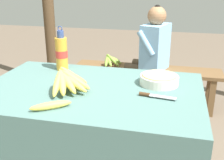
{
  "coord_description": "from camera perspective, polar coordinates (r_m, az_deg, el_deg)",
  "views": [
    {
      "loc": [
        0.45,
        -1.38,
        1.33
      ],
      "look_at": [
        0.11,
        0.05,
        0.79
      ],
      "focal_mm": 45.0,
      "sensor_mm": 36.0,
      "label": 1
    }
  ],
  "objects": [
    {
      "name": "water_bottle",
      "position": [
        1.87,
        -10.22,
        5.46
      ],
      "size": [
        0.08,
        0.08,
        0.29
      ],
      "color": "gold",
      "rests_on": "market_counter"
    },
    {
      "name": "serving_bowl",
      "position": [
        1.63,
        9.56,
        0.21
      ],
      "size": [
        0.22,
        0.22,
        0.06
      ],
      "color": "silver",
      "rests_on": "market_counter"
    },
    {
      "name": "loose_banana_front",
      "position": [
        1.34,
        -12.32,
        -5.09
      ],
      "size": [
        0.18,
        0.14,
        0.04
      ],
      "rotation": [
        0.0,
        0.0,
        0.63
      ],
      "color": "#E0C64C",
      "rests_on": "market_counter"
    },
    {
      "name": "banana_bunch_ripe",
      "position": [
        1.52,
        -8.86,
        0.15
      ],
      "size": [
        0.21,
        0.3,
        0.14
      ],
      "color": "#4C381E",
      "rests_on": "market_counter"
    },
    {
      "name": "wooden_bench",
      "position": [
        3.01,
        6.91,
        1.17
      ],
      "size": [
        1.55,
        0.32,
        0.42
      ],
      "color": "brown",
      "rests_on": "ground_plane"
    },
    {
      "name": "market_counter",
      "position": [
        1.74,
        -4.0,
        -13.17
      ],
      "size": [
        1.22,
        0.81,
        0.75
      ],
      "color": "#4C706B",
      "rests_on": "ground_plane"
    },
    {
      "name": "knife",
      "position": [
        1.46,
        8.1,
        -3.1
      ],
      "size": [
        0.19,
        0.05,
        0.02
      ],
      "rotation": [
        0.0,
        0.0,
        -0.13
      ],
      "color": "#BCBCC1",
      "rests_on": "market_counter"
    },
    {
      "name": "seated_vendor",
      "position": [
        2.92,
        7.88,
        5.97
      ],
      "size": [
        0.46,
        0.43,
        1.08
      ],
      "rotation": [
        0.0,
        0.0,
        2.83
      ],
      "color": "#473828",
      "rests_on": "ground_plane"
    },
    {
      "name": "banana_bunch_green",
      "position": [
        3.04,
        -0.2,
        4.13
      ],
      "size": [
        0.19,
        0.29,
        0.14
      ],
      "color": "#4C381E",
      "rests_on": "wooden_bench"
    }
  ]
}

